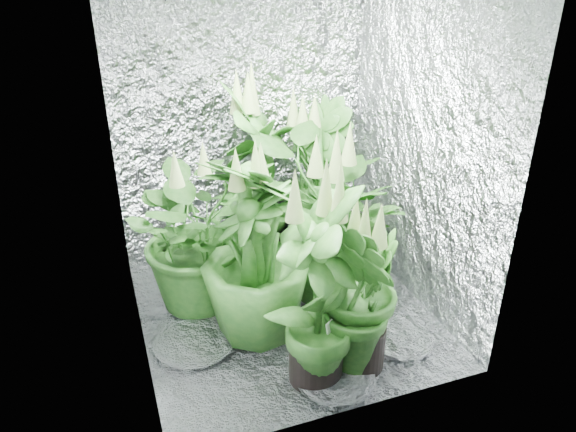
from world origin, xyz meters
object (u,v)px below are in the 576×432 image
at_px(plant_e, 333,223).
at_px(circulation_fan, 363,254).
at_px(plant_g, 362,294).
at_px(plant_d, 256,251).
at_px(plant_f, 318,291).
at_px(plant_c, 315,180).
at_px(plant_a, 198,232).
at_px(plant_b, 258,180).

height_order(plant_e, circulation_fan, plant_e).
bearing_deg(plant_g, plant_e, 79.90).
bearing_deg(plant_d, plant_f, -68.69).
height_order(plant_c, plant_g, plant_c).
height_order(plant_a, plant_d, plant_d).
distance_m(plant_c, circulation_fan, 0.58).
height_order(plant_c, circulation_fan, plant_c).
xyz_separation_m(plant_e, plant_f, (-0.34, -0.61, 0.01)).
bearing_deg(plant_g, plant_c, 78.95).
bearing_deg(plant_a, plant_c, 23.39).
height_order(plant_b, plant_g, plant_b).
distance_m(plant_a, plant_c, 0.93).
relative_size(plant_c, plant_d, 1.00).
relative_size(plant_d, circulation_fan, 3.28).
bearing_deg(plant_c, plant_f, -111.49).
bearing_deg(plant_c, plant_a, -156.61).
relative_size(plant_f, plant_g, 1.18).
bearing_deg(circulation_fan, plant_e, -145.65).
relative_size(plant_a, plant_f, 0.90).
xyz_separation_m(plant_c, plant_g, (-0.23, -1.16, -0.10)).
distance_m(plant_b, plant_g, 1.14).
xyz_separation_m(plant_a, plant_b, (0.45, 0.33, 0.12)).
xyz_separation_m(plant_b, plant_g, (0.18, -1.12, -0.17)).
distance_m(plant_d, plant_e, 0.54).
relative_size(plant_e, plant_f, 0.96).
height_order(plant_c, plant_e, plant_c).
height_order(plant_b, plant_f, plant_b).
bearing_deg(plant_a, plant_d, -59.81).
distance_m(plant_g, circulation_fan, 0.90).
height_order(plant_d, circulation_fan, plant_d).
bearing_deg(plant_d, plant_b, 72.20).
bearing_deg(plant_c, plant_e, -102.01).
bearing_deg(plant_f, plant_e, 60.60).
height_order(plant_b, plant_e, plant_b).
bearing_deg(plant_f, plant_c, 68.51).
xyz_separation_m(plant_b, plant_d, (-0.23, -0.71, -0.08)).
relative_size(plant_c, plant_g, 1.20).
height_order(plant_f, circulation_fan, plant_f).
height_order(plant_a, circulation_fan, plant_a).
xyz_separation_m(plant_c, plant_d, (-0.63, -0.75, -0.00)).
xyz_separation_m(plant_b, plant_e, (0.28, -0.53, -0.09)).
bearing_deg(plant_d, plant_g, -44.85).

